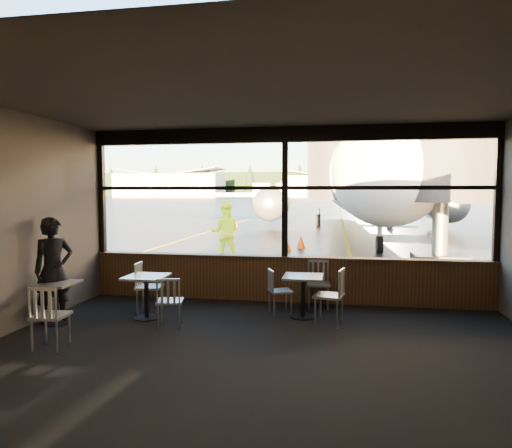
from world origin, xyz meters
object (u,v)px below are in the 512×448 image
(airliner, at_px, (356,141))
(passenger, at_px, (54,270))
(cafe_table_near, at_px, (303,297))
(cafe_table_mid, at_px, (147,297))
(chair_left_s, at_px, (51,316))
(jet_bridge, at_px, (423,183))
(chair_near_w, at_px, (280,292))
(chair_mid_s, at_px, (170,302))
(chair_near_e, at_px, (329,296))
(cone_nose, at_px, (301,242))
(cafe_table_left, at_px, (56,303))
(cone_extra, at_px, (287,244))
(ground_crew, at_px, (225,232))
(cone_wing, at_px, (236,223))
(chair_near_n, at_px, (318,285))
(chair_mid_w, at_px, (150,288))

(airliner, height_order, passenger, airliner)
(cafe_table_near, distance_m, cafe_table_mid, 2.74)
(chair_left_s, bearing_deg, jet_bridge, 48.10)
(chair_near_w, bearing_deg, jet_bridge, 128.59)
(chair_mid_s, bearing_deg, chair_near_e, 1.12)
(chair_mid_s, height_order, passenger, passenger)
(chair_left_s, distance_m, cone_nose, 12.49)
(cafe_table_left, bearing_deg, cafe_table_mid, 22.81)
(chair_near_w, height_order, cone_nose, chair_near_w)
(cone_extra, bearing_deg, cafe_table_left, -105.24)
(chair_near_e, bearing_deg, chair_near_w, 71.48)
(cone_nose, bearing_deg, cone_extra, -118.74)
(ground_crew, height_order, cone_nose, ground_crew)
(cafe_table_near, relative_size, cone_wing, 1.69)
(jet_bridge, distance_m, chair_mid_s, 9.46)
(cafe_table_near, bearing_deg, jet_bridge, 64.56)
(cafe_table_mid, distance_m, chair_mid_s, 0.73)
(chair_near_w, xyz_separation_m, cone_extra, (-0.83, 9.00, -0.18))
(cafe_table_near, distance_m, chair_near_n, 0.77)
(cafe_table_mid, relative_size, chair_near_e, 0.79)
(chair_mid_s, bearing_deg, cone_wing, 87.18)
(airliner, relative_size, chair_near_e, 36.55)
(jet_bridge, bearing_deg, cone_extra, 150.02)
(passenger, distance_m, cone_extra, 10.60)
(chair_mid_s, height_order, ground_crew, ground_crew)
(cafe_table_mid, height_order, chair_near_n, chair_near_n)
(cafe_table_mid, relative_size, chair_mid_w, 0.81)
(cone_extra, bearing_deg, airliner, 75.90)
(passenger, xyz_separation_m, cone_extra, (2.90, 10.17, -0.66))
(cafe_table_near, bearing_deg, cone_extra, 97.75)
(chair_near_e, relative_size, chair_mid_w, 1.03)
(ground_crew, bearing_deg, cafe_table_left, 68.55)
(airliner, height_order, cone_nose, airliner)
(cafe_table_near, distance_m, cafe_table_left, 4.20)
(cafe_table_mid, xyz_separation_m, cone_extra, (1.44, 9.70, -0.14))
(chair_near_n, distance_m, cone_extra, 8.57)
(jet_bridge, bearing_deg, cafe_table_near, -115.44)
(cafe_table_mid, bearing_deg, cone_nose, 79.79)
(cafe_table_near, distance_m, cone_nose, 10.03)
(chair_mid_s, xyz_separation_m, passenger, (-2.05, -0.04, 0.47))
(chair_near_w, bearing_deg, chair_left_s, -73.83)
(chair_left_s, relative_size, ground_crew, 0.48)
(jet_bridge, xyz_separation_m, chair_mid_w, (-5.95, -6.77, -2.04))
(airliner, xyz_separation_m, cone_wing, (-7.47, -0.48, -5.14))
(ground_crew, relative_size, cone_wing, 4.38)
(chair_mid_s, relative_size, ground_crew, 0.44)
(chair_near_n, distance_m, ground_crew, 6.01)
(chair_left_s, bearing_deg, passenger, 116.53)
(jet_bridge, height_order, chair_near_e, jet_bridge)
(cafe_table_left, relative_size, chair_near_w, 0.86)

